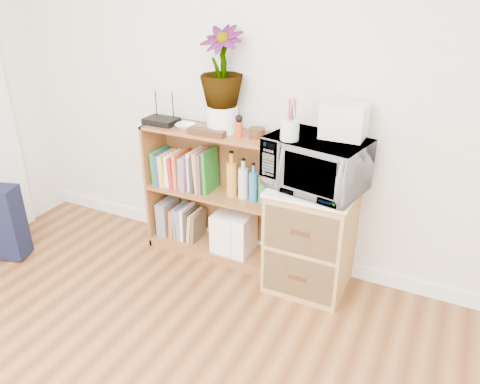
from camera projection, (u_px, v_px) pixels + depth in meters
The scene contains 21 objects.
skirting_board at pixel (266, 248), 3.48m from camera, with size 4.00×0.02×0.10m, color white.
bookshelf at pixel (214, 195), 3.33m from camera, with size 1.00×0.30×0.95m, color brown.
wicker_unit at pixel (311, 239), 3.02m from camera, with size 0.50×0.45×0.70m, color #9E7542.
microwave at pixel (316, 164), 2.78m from camera, with size 0.57×0.39×0.32m, color silver.
pen_cup at pixel (290, 130), 2.67m from camera, with size 0.11×0.11×0.12m, color silver.
small_appliance at pixel (345, 121), 2.70m from camera, with size 0.25×0.21×0.20m, color silver.
router at pixel (161, 121), 3.25m from camera, with size 0.23×0.16×0.04m, color black.
white_bowl at pixel (186, 126), 3.17m from camera, with size 0.13×0.13×0.03m, color white.
plant_pot at pixel (222, 119), 3.07m from camera, with size 0.21×0.21×0.17m, color white.
potted_plant at pixel (221, 67), 2.93m from camera, with size 0.28×0.28×0.49m, color #2D7232.
trinket_box at pixel (207, 132), 3.03m from camera, with size 0.26×0.06×0.04m, color #341D0E.
kokeshi_doll at pixel (239, 130), 2.98m from camera, with size 0.05×0.05×0.10m, color #B43616.
wooden_bowl at pixel (257, 133), 2.99m from camera, with size 0.11×0.11×0.06m, color #3A1F0F.
paint_jars at pixel (275, 142), 2.84m from camera, with size 0.11×0.04×0.06m, color pink.
file_box at pixel (168, 216), 3.61m from camera, with size 0.08×0.22×0.27m, color slate.
magazine_holder_left at pixel (222, 229), 3.40m from camera, with size 0.09×0.23×0.29m, color white.
magazine_holder_mid at pixel (232, 232), 3.37m from camera, with size 0.09×0.23×0.29m, color white.
magazine_holder_right at pixel (245, 234), 3.33m from camera, with size 0.10×0.24×0.30m, color white.
cookbooks at pixel (186, 169), 3.35m from camera, with size 0.45×0.20×0.31m.
liquor_bottles at pixel (249, 181), 3.14m from camera, with size 0.38×0.07×0.32m.
lower_books at pixel (187, 223), 3.54m from camera, with size 0.23×0.19×0.25m.
Camera 1 is at (1.14, -0.50, 1.92)m, focal length 35.00 mm.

